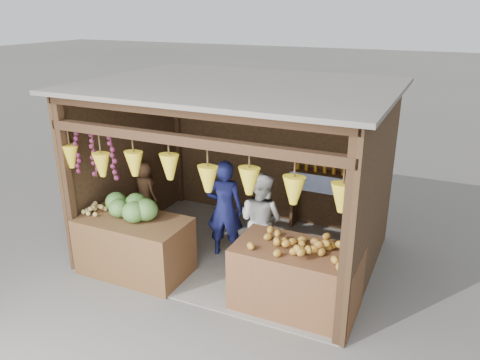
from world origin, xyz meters
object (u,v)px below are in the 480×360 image
object	(u,v)px
man_standing	(225,209)
vendor_seated	(145,190)
counter_left	(135,246)
woman_standing	(261,220)
counter_right	(296,278)

from	to	relation	value
man_standing	vendor_seated	xyz separation A→B (m)	(-1.63, 0.22, -0.03)
counter_left	man_standing	bearing A→B (deg)	46.09
counter_left	woman_standing	world-z (taller)	woman_standing
counter_left	vendor_seated	bearing A→B (deg)	119.11
counter_left	counter_right	distance (m)	2.39
counter_right	man_standing	distance (m)	1.70
counter_left	counter_right	size ratio (longest dim) A/B	1.01
counter_right	man_standing	xyz separation A→B (m)	(-1.43, 0.85, 0.35)
counter_left	woman_standing	bearing A→B (deg)	31.56
counter_right	woman_standing	size ratio (longest dim) A/B	1.07
counter_right	man_standing	bearing A→B (deg)	149.21
counter_left	vendor_seated	size ratio (longest dim) A/B	1.64
counter_right	woman_standing	bearing A→B (deg)	135.03
counter_right	man_standing	world-z (taller)	man_standing
man_standing	woman_standing	distance (m)	0.61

